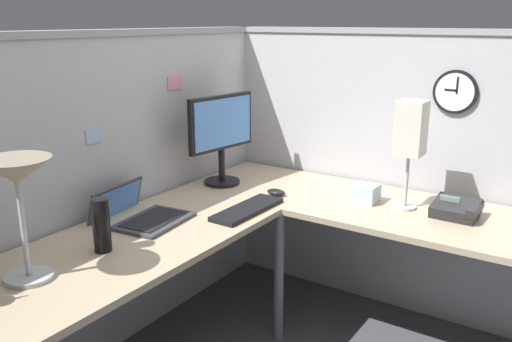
# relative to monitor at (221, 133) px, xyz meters

# --- Properties ---
(cubicle_wall_back) EXTENTS (2.57, 0.12, 1.58)m
(cubicle_wall_back) POSITION_rel_monitor_xyz_m (-0.69, 0.23, -0.23)
(cubicle_wall_back) COLOR #B2B2B7
(cubicle_wall_back) RESTS_ON ground
(cubicle_wall_right) EXTENTS (0.12, 2.37, 1.58)m
(cubicle_wall_right) POSITION_rel_monitor_xyz_m (0.55, -0.90, -0.23)
(cubicle_wall_right) COLOR #B2B2B7
(cubicle_wall_right) RESTS_ON ground
(desk) EXTENTS (2.35, 2.15, 0.73)m
(desk) POSITION_rel_monitor_xyz_m (-0.47, -0.69, -0.39)
(desk) COLOR tan
(desk) RESTS_ON ground
(monitor) EXTENTS (0.46, 0.20, 0.50)m
(monitor) POSITION_rel_monitor_xyz_m (0.00, 0.00, 0.00)
(monitor) COLOR black
(monitor) RESTS_ON desk
(laptop) EXTENTS (0.38, 0.42, 0.22)m
(laptop) POSITION_rel_monitor_xyz_m (-0.67, -0.01, -0.27)
(laptop) COLOR #38383D
(laptop) RESTS_ON desk
(keyboard) EXTENTS (0.43, 0.15, 0.02)m
(keyboard) POSITION_rel_monitor_xyz_m (-0.30, -0.38, -0.28)
(keyboard) COLOR black
(keyboard) RESTS_ON desk
(computer_mouse) EXTENTS (0.06, 0.10, 0.03)m
(computer_mouse) POSITION_rel_monitor_xyz_m (-0.01, -0.36, -0.28)
(computer_mouse) COLOR black
(computer_mouse) RESTS_ON desk
(desk_lamp_dome) EXTENTS (0.24, 0.24, 0.44)m
(desk_lamp_dome) POSITION_rel_monitor_xyz_m (-1.31, -0.12, 0.07)
(desk_lamp_dome) COLOR #B7BABF
(desk_lamp_dome) RESTS_ON desk
(thermos_flask) EXTENTS (0.07, 0.07, 0.22)m
(thermos_flask) POSITION_rel_monitor_xyz_m (-1.00, -0.16, -0.18)
(thermos_flask) COLOR black
(thermos_flask) RESTS_ON desk
(office_phone) EXTENTS (0.19, 0.21, 0.11)m
(office_phone) POSITION_rel_monitor_xyz_m (0.18, -1.24, -0.26)
(office_phone) COLOR #232326
(office_phone) RESTS_ON desk
(desk_lamp_paper) EXTENTS (0.13, 0.13, 0.53)m
(desk_lamp_paper) POSITION_rel_monitor_xyz_m (0.17, -1.00, 0.09)
(desk_lamp_paper) COLOR #B7BABF
(desk_lamp_paper) RESTS_ON desk
(tissue_box) EXTENTS (0.12, 0.12, 0.09)m
(tissue_box) POSITION_rel_monitor_xyz_m (0.15, -0.80, -0.25)
(tissue_box) COLOR silver
(tissue_box) RESTS_ON desk
(wall_clock) EXTENTS (0.04, 0.22, 0.22)m
(wall_clock) POSITION_rel_monitor_xyz_m (0.49, -1.11, 0.25)
(wall_clock) COLOR black
(pinned_note_leftmost) EXTENTS (0.09, 0.00, 0.07)m
(pinned_note_leftmost) POSITION_rel_monitor_xyz_m (-0.73, 0.18, 0.09)
(pinned_note_leftmost) COLOR #99B7E5
(pinned_note_rightmost) EXTENTS (0.11, 0.00, 0.07)m
(pinned_note_rightmost) POSITION_rel_monitor_xyz_m (-0.16, 0.18, 0.28)
(pinned_note_rightmost) COLOR pink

